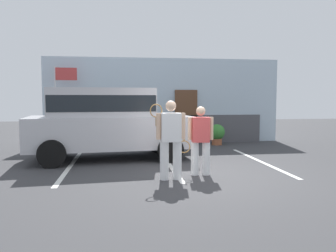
# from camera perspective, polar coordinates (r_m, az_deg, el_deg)

# --- Properties ---
(ground_plane) EXTENTS (40.00, 40.00, 0.00)m
(ground_plane) POSITION_cam_1_polar(r_m,az_deg,el_deg) (7.91, 5.03, -8.26)
(ground_plane) COLOR #38383A
(parking_stripe_0) EXTENTS (0.12, 4.40, 0.01)m
(parking_stripe_0) POSITION_cam_1_polar(r_m,az_deg,el_deg) (9.28, -16.05, -6.49)
(parking_stripe_0) COLOR silver
(parking_stripe_0) RESTS_ON ground_plane
(parking_stripe_1) EXTENTS (0.12, 4.40, 0.01)m
(parking_stripe_1) POSITION_cam_1_polar(r_m,az_deg,el_deg) (9.27, 0.13, -6.31)
(parking_stripe_1) COLOR silver
(parking_stripe_1) RESTS_ON ground_plane
(parking_stripe_2) EXTENTS (0.12, 4.40, 0.01)m
(parking_stripe_2) POSITION_cam_1_polar(r_m,az_deg,el_deg) (9.96, 15.14, -5.71)
(parking_stripe_2) COLOR silver
(parking_stripe_2) RESTS_ON ground_plane
(house_frontage) EXTENTS (9.32, 0.40, 3.34)m
(house_frontage) POSITION_cam_1_polar(r_m,az_deg,el_deg) (13.63, -0.56, 3.82)
(house_frontage) COLOR silver
(house_frontage) RESTS_ON ground_plane
(parked_suv) EXTENTS (4.76, 2.51, 2.05)m
(parked_suv) POSITION_cam_1_polar(r_m,az_deg,el_deg) (10.00, -10.20, 1.02)
(parked_suv) COLOR #B7B7BC
(parked_suv) RESTS_ON ground_plane
(tennis_player_man) EXTENTS (0.77, 0.27, 1.71)m
(tennis_player_man) POSITION_cam_1_polar(r_m,az_deg,el_deg) (7.36, 0.44, -2.11)
(tennis_player_man) COLOR white
(tennis_player_man) RESTS_ON ground_plane
(tennis_player_woman) EXTENTS (0.85, 0.28, 1.58)m
(tennis_player_woman) POSITION_cam_1_polar(r_m,az_deg,el_deg) (7.85, 5.41, -2.31)
(tennis_player_woman) COLOR white
(tennis_player_woman) RESTS_ON ground_plane
(potted_plant_by_porch) EXTENTS (0.60, 0.60, 0.79)m
(potted_plant_by_porch) POSITION_cam_1_polar(r_m,az_deg,el_deg) (13.09, 8.18, -1.23)
(potted_plant_by_porch) COLOR #9E5638
(potted_plant_by_porch) RESTS_ON ground_plane
(flag_pole) EXTENTS (0.80, 0.08, 2.92)m
(flag_pole) POSITION_cam_1_polar(r_m,az_deg,el_deg) (13.01, -17.49, 5.60)
(flag_pole) COLOR silver
(flag_pole) RESTS_ON ground_plane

